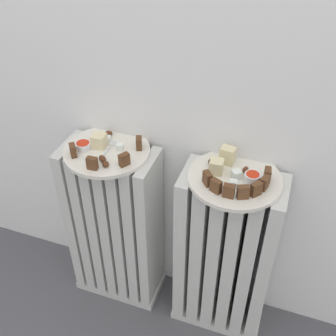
{
  "coord_description": "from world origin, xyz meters",
  "views": [
    {
      "loc": [
        0.31,
        -0.59,
        1.35
      ],
      "look_at": [
        0.0,
        0.28,
        0.62
      ],
      "focal_mm": 43.96,
      "sensor_mm": 36.0,
      "label": 1
    }
  ],
  "objects_px": {
    "jam_bowl_left": "(83,145)",
    "fork": "(109,149)",
    "radiator_right": "(225,257)",
    "plate_right": "(235,179)",
    "radiator_left": "(116,227)",
    "plate_left": "(107,151)",
    "jam_bowl_right": "(252,177)"
  },
  "relations": [
    {
      "from": "jam_bowl_left",
      "to": "fork",
      "type": "distance_m",
      "value": 0.08
    },
    {
      "from": "radiator_right",
      "to": "plate_right",
      "type": "xyz_separation_m",
      "value": [
        0.0,
        -0.0,
        0.33
      ]
    },
    {
      "from": "radiator_left",
      "to": "jam_bowl_left",
      "type": "bearing_deg",
      "value": -164.37
    },
    {
      "from": "radiator_right",
      "to": "radiator_left",
      "type": "bearing_deg",
      "value": 180.0
    },
    {
      "from": "plate_left",
      "to": "jam_bowl_left",
      "type": "distance_m",
      "value": 0.07
    },
    {
      "from": "plate_right",
      "to": "jam_bowl_right",
      "type": "xyz_separation_m",
      "value": [
        0.05,
        -0.0,
        0.02
      ]
    },
    {
      "from": "plate_left",
      "to": "plate_right",
      "type": "xyz_separation_m",
      "value": [
        0.38,
        0.0,
        0.0
      ]
    },
    {
      "from": "plate_left",
      "to": "jam_bowl_left",
      "type": "bearing_deg",
      "value": -164.37
    },
    {
      "from": "radiator_right",
      "to": "plate_left",
      "type": "xyz_separation_m",
      "value": [
        -0.38,
        -0.0,
        0.33
      ]
    },
    {
      "from": "jam_bowl_right",
      "to": "fork",
      "type": "height_order",
      "value": "jam_bowl_right"
    },
    {
      "from": "radiator_left",
      "to": "plate_right",
      "type": "distance_m",
      "value": 0.5
    },
    {
      "from": "radiator_right",
      "to": "jam_bowl_left",
      "type": "height_order",
      "value": "jam_bowl_left"
    },
    {
      "from": "jam_bowl_left",
      "to": "jam_bowl_right",
      "type": "height_order",
      "value": "jam_bowl_right"
    },
    {
      "from": "jam_bowl_left",
      "to": "plate_right",
      "type": "bearing_deg",
      "value": 2.35
    },
    {
      "from": "radiator_left",
      "to": "radiator_right",
      "type": "bearing_deg",
      "value": 0.0
    },
    {
      "from": "plate_left",
      "to": "jam_bowl_right",
      "type": "distance_m",
      "value": 0.43
    },
    {
      "from": "plate_left",
      "to": "plate_right",
      "type": "height_order",
      "value": "same"
    },
    {
      "from": "radiator_right",
      "to": "jam_bowl_right",
      "type": "xyz_separation_m",
      "value": [
        0.05,
        -0.0,
        0.35
      ]
    },
    {
      "from": "plate_left",
      "to": "plate_right",
      "type": "distance_m",
      "value": 0.38
    },
    {
      "from": "plate_right",
      "to": "fork",
      "type": "relative_size",
      "value": 2.66
    },
    {
      "from": "jam_bowl_left",
      "to": "jam_bowl_right",
      "type": "relative_size",
      "value": 1.09
    },
    {
      "from": "radiator_right",
      "to": "jam_bowl_left",
      "type": "xyz_separation_m",
      "value": [
        -0.45,
        -0.02,
        0.34
      ]
    },
    {
      "from": "plate_left",
      "to": "jam_bowl_right",
      "type": "bearing_deg",
      "value": -0.58
    },
    {
      "from": "radiator_left",
      "to": "radiator_right",
      "type": "distance_m",
      "value": 0.38
    },
    {
      "from": "jam_bowl_left",
      "to": "jam_bowl_right",
      "type": "xyz_separation_m",
      "value": [
        0.5,
        0.01,
        0.0
      ]
    },
    {
      "from": "plate_left",
      "to": "radiator_right",
      "type": "bearing_deg",
      "value": 0.0
    },
    {
      "from": "fork",
      "to": "jam_bowl_left",
      "type": "bearing_deg",
      "value": -163.89
    },
    {
      "from": "radiator_left",
      "to": "plate_right",
      "type": "height_order",
      "value": "plate_right"
    },
    {
      "from": "jam_bowl_left",
      "to": "radiator_right",
      "type": "bearing_deg",
      "value": 2.35
    },
    {
      "from": "radiator_left",
      "to": "jam_bowl_right",
      "type": "distance_m",
      "value": 0.55
    },
    {
      "from": "radiator_left",
      "to": "fork",
      "type": "height_order",
      "value": "fork"
    },
    {
      "from": "radiator_right",
      "to": "fork",
      "type": "relative_size",
      "value": 6.54
    }
  ]
}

